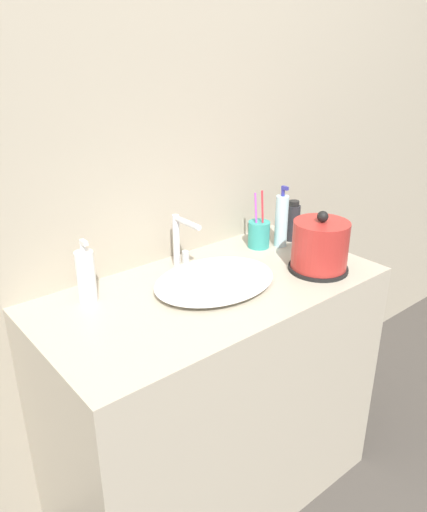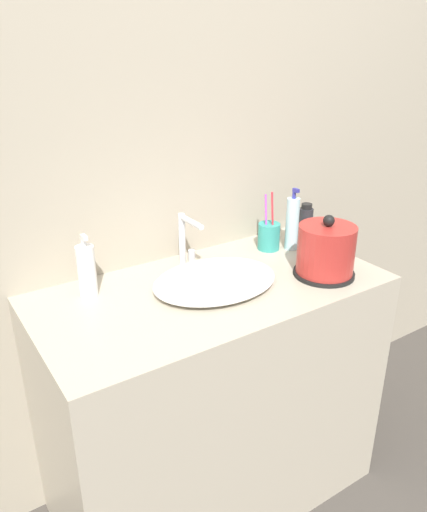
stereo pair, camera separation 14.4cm
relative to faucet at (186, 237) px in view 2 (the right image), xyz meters
name	(u,v)px [view 2 (the right image)]	position (x,y,z in m)	size (l,w,h in m)	color
wall_back	(161,110)	(-0.02, 0.11, 0.38)	(6.00, 0.04, 2.60)	#ADA38E
vanity_counter	(213,398)	(-0.02, -0.18, -0.51)	(1.05, 0.53, 0.82)	#B7AD99
sink_basin	(215,280)	(-0.01, -0.18, -0.08)	(0.39, 0.30, 0.04)	white
faucet	(186,237)	(0.00, 0.00, 0.00)	(0.06, 0.13, 0.17)	silver
electric_kettle	(326,253)	(0.32, -0.30, -0.02)	(0.19, 0.19, 0.20)	black
toothbrush_cup	(269,236)	(0.31, -0.04, -0.05)	(0.08, 0.08, 0.21)	teal
lotion_bottle	(292,223)	(0.38, -0.08, 0.00)	(0.04, 0.04, 0.22)	silver
shampoo_bottle	(87,270)	(-0.34, -0.02, -0.02)	(0.05, 0.05, 0.19)	white
mouthwash_bottle	(305,225)	(0.45, -0.07, -0.03)	(0.05, 0.05, 0.15)	#28282D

